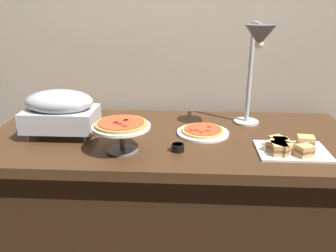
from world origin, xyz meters
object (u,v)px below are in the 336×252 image
object	(u,v)px
chafing_dish	(60,110)
pizza_plate_front	(203,132)
sandwich_platter	(288,147)
pizza_plate_center	(121,128)
heat_lamp	(257,48)
sauce_cup_near	(178,147)

from	to	relation	value
chafing_dish	pizza_plate_front	xyz separation A→B (m)	(0.72, 0.07, -0.12)
chafing_dish	sandwich_platter	bearing A→B (deg)	-7.78
chafing_dish	pizza_plate_center	world-z (taller)	chafing_dish
chafing_dish	heat_lamp	size ratio (longest dim) A/B	0.64
pizza_plate_front	pizza_plate_center	xyz separation A→B (m)	(-0.38, -0.24, 0.10)
sauce_cup_near	heat_lamp	bearing A→B (deg)	36.38
heat_lamp	pizza_plate_center	bearing A→B (deg)	-155.22
chafing_dish	pizza_plate_center	distance (m)	0.39
pizza_plate_center	chafing_dish	bearing A→B (deg)	152.64
pizza_plate_center	sandwich_platter	size ratio (longest dim) A/B	0.83
chafing_dish	heat_lamp	world-z (taller)	heat_lamp
chafing_dish	pizza_plate_center	size ratio (longest dim) A/B	1.35
chafing_dish	pizza_plate_front	size ratio (longest dim) A/B	1.32
pizza_plate_center	sauce_cup_near	xyz separation A→B (m)	(0.26, 0.01, -0.10)
chafing_dish	pizza_plate_center	bearing A→B (deg)	-27.36
sandwich_platter	sauce_cup_near	world-z (taller)	sandwich_platter
pizza_plate_front	sandwich_platter	world-z (taller)	sandwich_platter
chafing_dish	sauce_cup_near	world-z (taller)	chafing_dish
pizza_plate_front	sauce_cup_near	xyz separation A→B (m)	(-0.12, -0.23, 0.01)
sandwich_platter	heat_lamp	bearing A→B (deg)	115.49
heat_lamp	pizza_plate_front	distance (m)	0.50
sandwich_platter	chafing_dish	bearing A→B (deg)	172.22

